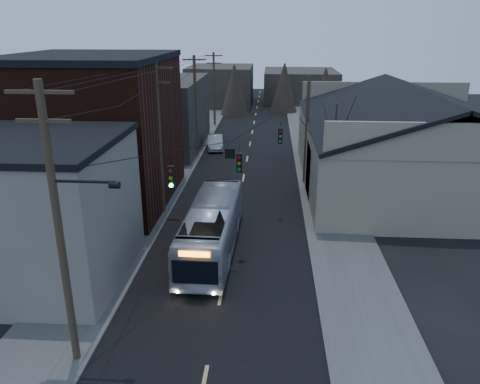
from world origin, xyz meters
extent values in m
cube|color=black|center=(0.00, 30.00, 0.01)|extent=(9.00, 110.00, 0.02)
cube|color=#474744|center=(-6.50, 30.00, 0.06)|extent=(4.00, 110.00, 0.12)
cube|color=#474744|center=(6.50, 30.00, 0.06)|extent=(4.00, 110.00, 0.12)
cube|color=gray|center=(-9.00, 9.00, 3.50)|extent=(8.00, 8.00, 7.00)
cube|color=black|center=(-10.00, 20.00, 5.00)|extent=(10.00, 12.00, 10.00)
cube|color=#2E2A24|center=(-9.50, 36.00, 3.50)|extent=(9.00, 14.00, 7.00)
cube|color=#7D6F5B|center=(13.00, 25.00, 2.50)|extent=(16.00, 20.00, 5.00)
cube|color=black|center=(9.00, 25.00, 6.30)|extent=(8.16, 20.60, 2.86)
cube|color=black|center=(17.00, 25.00, 6.30)|extent=(8.16, 20.60, 2.86)
cube|color=#2E2A24|center=(-6.00, 65.00, 3.00)|extent=(10.00, 12.00, 6.00)
cube|color=#2E2A24|center=(7.00, 70.00, 2.50)|extent=(12.00, 14.00, 5.00)
cone|color=black|center=(6.50, 20.00, 3.60)|extent=(0.40, 0.40, 7.20)
cylinder|color=#382B1E|center=(-5.00, 3.00, 5.25)|extent=(0.28, 0.28, 10.50)
cube|color=#382B1E|center=(-5.00, 3.00, 10.10)|extent=(2.20, 0.12, 0.12)
cylinder|color=#382B1E|center=(-5.00, 18.00, 5.00)|extent=(0.28, 0.28, 10.00)
cube|color=#382B1E|center=(-5.00, 18.00, 9.60)|extent=(2.20, 0.12, 0.12)
cylinder|color=#382B1E|center=(-5.00, 33.00, 4.75)|extent=(0.28, 0.28, 9.50)
cube|color=#382B1E|center=(-5.00, 33.00, 9.10)|extent=(2.20, 0.12, 0.12)
cylinder|color=#382B1E|center=(-5.00, 48.00, 4.50)|extent=(0.28, 0.28, 9.00)
cube|color=#382B1E|center=(-5.00, 48.00, 8.60)|extent=(2.20, 0.12, 0.12)
cylinder|color=#382B1E|center=(5.00, 25.00, 4.25)|extent=(0.28, 0.28, 8.50)
cube|color=black|center=(-2.00, 7.50, 5.95)|extent=(0.28, 0.20, 1.00)
cube|color=black|center=(0.60, 12.00, 5.35)|extent=(0.28, 0.20, 1.00)
cube|color=black|center=(2.80, 18.00, 5.45)|extent=(0.28, 0.20, 1.00)
imported|color=#AAADB6|center=(-0.96, 12.46, 1.46)|extent=(2.72, 10.53, 2.92)
imported|color=#999BA0|center=(-3.49, 35.60, 0.70)|extent=(2.06, 4.43, 1.41)
camera|label=1|loc=(2.17, -11.22, 12.03)|focal=35.00mm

